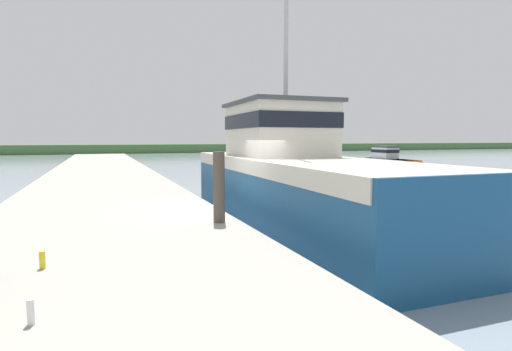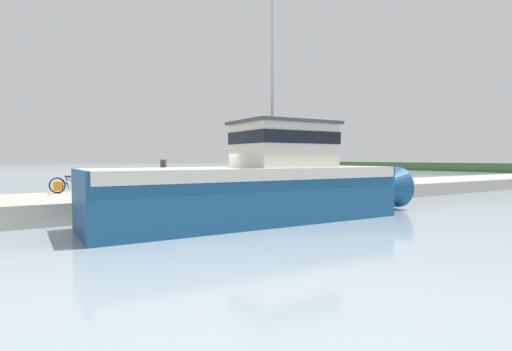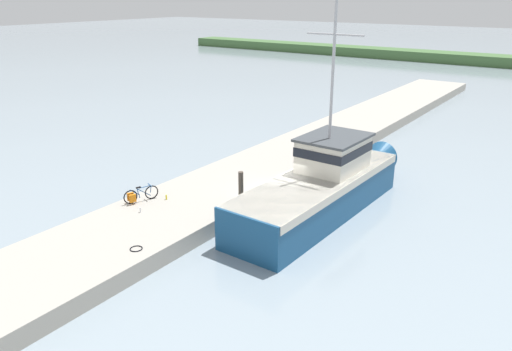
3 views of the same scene
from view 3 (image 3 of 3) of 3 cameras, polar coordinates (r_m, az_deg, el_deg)
ground_plane at (r=25.62m, az=3.00°, el=-3.74°), size 320.00×320.00×0.00m
dock_pier at (r=27.29m, az=-3.05°, el=-1.31°), size 5.32×80.00×0.78m
fishing_boat_main at (r=25.07m, az=7.83°, el=-0.95°), size 3.59×13.69×10.22m
bicycle_touring at (r=24.86m, az=-13.33°, el=-2.20°), size 0.80×1.69×0.77m
mooring_post at (r=24.24m, az=-1.74°, el=-1.23°), size 0.24×0.24×1.49m
hose_coil at (r=20.57m, az=-13.53°, el=-8.13°), size 0.51×0.51×0.04m
water_bottle_by_bike at (r=24.97m, az=-10.21°, el=-2.45°), size 0.08×0.08×0.24m
water_bottle_on_curb at (r=23.77m, az=-13.08°, el=-3.84°), size 0.07×0.07×0.24m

